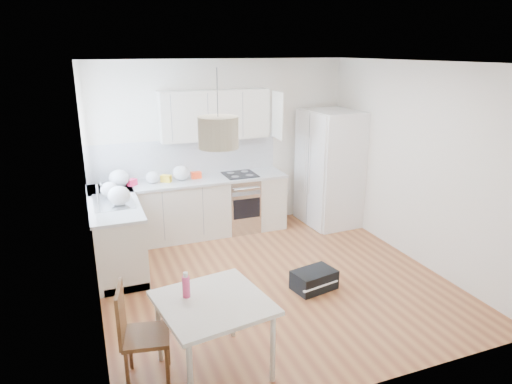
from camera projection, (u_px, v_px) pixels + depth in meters
floor at (272, 279)px, 5.88m from camera, size 4.20×4.20×0.00m
ceiling at (275, 62)px, 5.07m from camera, size 4.20×4.20×0.00m
wall_back at (222, 146)px, 7.34m from camera, size 4.20×0.00×4.20m
wall_left at (88, 199)px, 4.75m from camera, size 0.00×4.20×4.20m
wall_right at (415, 164)px, 6.20m from camera, size 0.00×4.20×4.20m
window_glassblock at (83, 141)px, 5.66m from camera, size 0.02×1.00×1.00m
cabinets_back at (192, 209)px, 7.14m from camera, size 3.00×0.60×0.88m
cabinets_left at (116, 234)px, 6.20m from camera, size 0.60×1.80×0.88m
counter_back at (191, 181)px, 7.01m from camera, size 3.02×0.64×0.04m
counter_left at (113, 202)px, 6.06m from camera, size 0.64×1.82×0.04m
backsplash_back at (186, 157)px, 7.17m from camera, size 3.00×0.01×0.58m
backsplash_left at (87, 182)px, 5.86m from camera, size 0.01×1.80×0.58m
upper_cabinets at (215, 115)px, 6.99m from camera, size 1.70×0.32×0.75m
range_oven at (240, 203)px, 7.42m from camera, size 0.50×0.61×0.88m
sink at (113, 202)px, 6.01m from camera, size 0.50×0.80×0.16m
refrigerator at (331, 168)px, 7.56m from camera, size 0.95×0.99×1.90m
dining_table at (213, 309)px, 4.03m from camera, size 1.05×1.05×0.72m
dining_chair at (146, 334)px, 3.97m from camera, size 0.46×0.46×0.93m
drink_bottle at (186, 285)px, 4.04m from camera, size 0.07×0.07×0.24m
gym_bag at (314, 280)px, 5.62m from camera, size 0.57×0.43×0.24m
pendant_lamp at (218, 132)px, 3.77m from camera, size 0.35×0.35×0.26m
grocery_bag_a at (119, 178)px, 6.59m from camera, size 0.29×0.25×0.26m
grocery_bag_b at (153, 177)px, 6.79m from camera, size 0.21×0.18×0.19m
grocery_bag_c at (181, 173)px, 6.94m from camera, size 0.26×0.22×0.23m
grocery_bag_d at (109, 190)px, 6.16m from camera, size 0.23×0.20×0.21m
grocery_bag_e at (119, 196)px, 5.82m from camera, size 0.28×0.24×0.26m
snack_orange at (196, 175)px, 7.06m from camera, size 0.16×0.10×0.10m
snack_yellow at (166, 179)px, 6.88m from camera, size 0.18×0.17×0.10m
snack_red at (132, 182)px, 6.69m from camera, size 0.16×0.16×0.10m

